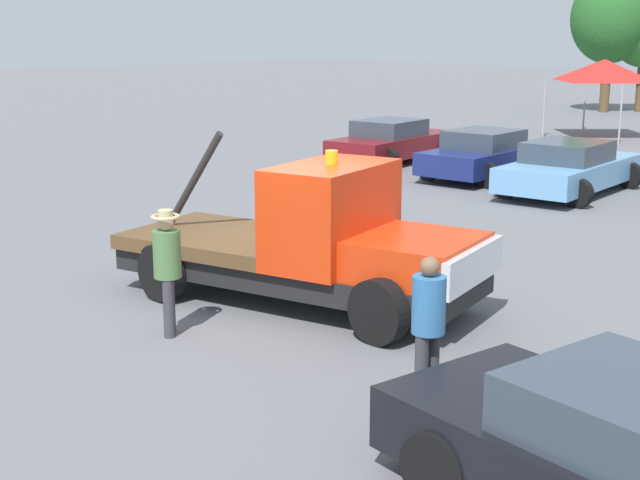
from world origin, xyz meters
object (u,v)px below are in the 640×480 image
(parked_car_navy, at_px, (487,154))
(tree_center, at_px, (610,18))
(person_near_truck, at_px, (428,319))
(canopy_tent_red, at_px, (604,70))
(parked_car_skyblue, at_px, (569,168))
(traffic_cone, at_px, (402,255))
(person_at_hood, at_px, (167,262))
(tow_truck, at_px, (316,246))
(parked_car_maroon, at_px, (392,141))

(parked_car_navy, relative_size, tree_center, 0.70)
(person_near_truck, distance_m, canopy_tent_red, 26.71)
(parked_car_skyblue, bearing_deg, traffic_cone, -175.25)
(person_at_hood, distance_m, traffic_cone, 4.90)
(parked_car_skyblue, bearing_deg, tree_center, 19.26)
(parked_car_navy, bearing_deg, person_near_truck, -152.29)
(tow_truck, height_order, canopy_tent_red, canopy_tent_red)
(person_at_hood, bearing_deg, parked_car_navy, -123.71)
(parked_car_skyblue, relative_size, traffic_cone, 9.14)
(parked_car_navy, relative_size, traffic_cone, 8.63)
(person_at_hood, bearing_deg, parked_car_maroon, -111.78)
(person_at_hood, distance_m, canopy_tent_red, 26.05)
(parked_car_maroon, distance_m, parked_car_navy, 3.75)
(parked_car_maroon, xyz_separation_m, parked_car_navy, (3.73, -0.36, -0.00))
(tow_truck, relative_size, canopy_tent_red, 1.88)
(parked_car_skyblue, height_order, traffic_cone, parked_car_skyblue)
(tow_truck, relative_size, person_near_truck, 3.57)
(tree_center, bearing_deg, tow_truck, -69.20)
(tow_truck, distance_m, parked_car_maroon, 14.94)
(traffic_cone, bearing_deg, parked_car_skyblue, 101.00)
(person_near_truck, distance_m, parked_car_maroon, 18.34)
(tow_truck, bearing_deg, traffic_cone, 86.13)
(tow_truck, height_order, person_at_hood, tow_truck)
(parked_car_navy, bearing_deg, tow_truck, -161.24)
(parked_car_maroon, bearing_deg, parked_car_navy, -103.29)
(person_at_hood, height_order, tree_center, tree_center)
(person_near_truck, height_order, parked_car_navy, person_near_truck)
(person_near_truck, height_order, parked_car_skyblue, person_near_truck)
(person_near_truck, xyz_separation_m, tree_center, (-15.84, 34.45, 3.59))
(parked_car_maroon, bearing_deg, tree_center, 2.43)
(person_near_truck, bearing_deg, person_at_hood, -171.99)
(tow_truck, relative_size, person_at_hood, 3.45)
(person_near_truck, xyz_separation_m, parked_car_maroon, (-12.13, 13.74, -0.31))
(tow_truck, bearing_deg, parked_car_maroon, 112.35)
(person_at_hood, height_order, canopy_tent_red, canopy_tent_red)
(tow_truck, relative_size, parked_car_skyblue, 1.18)
(person_at_hood, bearing_deg, tree_center, -122.81)
(canopy_tent_red, bearing_deg, tree_center, 116.81)
(tree_center, bearing_deg, person_near_truck, -65.31)
(person_at_hood, relative_size, parked_car_skyblue, 0.34)
(parked_car_skyblue, bearing_deg, person_near_truck, -162.97)
(parked_car_maroon, xyz_separation_m, parked_car_skyblue, (6.67, -1.03, 0.00))
(parked_car_skyblue, xyz_separation_m, canopy_tent_red, (-5.29, 11.69, 1.87))
(traffic_cone, bearing_deg, person_at_hood, -90.56)
(tow_truck, xyz_separation_m, person_near_truck, (3.38, -1.65, 0.04))
(tow_truck, bearing_deg, person_at_hood, -115.19)
(person_at_hood, bearing_deg, tow_truck, -153.28)
(person_at_hood, bearing_deg, person_near_truck, 138.26)
(canopy_tent_red, height_order, traffic_cone, canopy_tent_red)
(parked_car_maroon, height_order, tree_center, tree_center)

